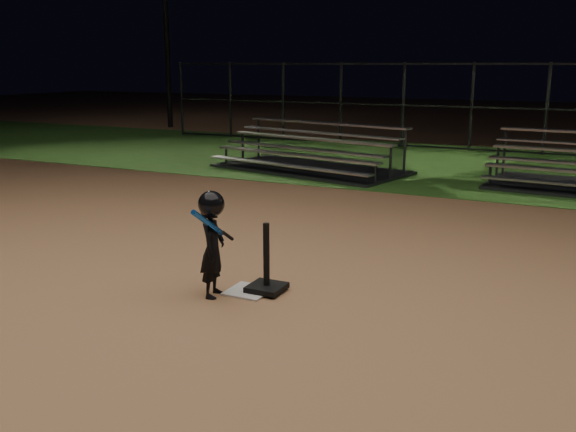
# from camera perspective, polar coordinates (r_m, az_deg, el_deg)

# --- Properties ---
(ground) EXTENTS (80.00, 80.00, 0.00)m
(ground) POSITION_cam_1_polar(r_m,az_deg,el_deg) (7.07, -3.57, -6.85)
(ground) COLOR #A4724A
(ground) RESTS_ON ground
(grass_strip) EXTENTS (60.00, 8.00, 0.01)m
(grass_strip) POSITION_cam_1_polar(r_m,az_deg,el_deg) (16.28, 14.02, 4.47)
(grass_strip) COLOR #29531B
(grass_strip) RESTS_ON ground
(home_plate) EXTENTS (0.45, 0.45, 0.02)m
(home_plate) POSITION_cam_1_polar(r_m,az_deg,el_deg) (7.06, -3.57, -6.76)
(home_plate) COLOR beige
(home_plate) RESTS_ON ground
(batting_tee) EXTENTS (0.38, 0.38, 0.76)m
(batting_tee) POSITION_cam_1_polar(r_m,az_deg,el_deg) (7.01, -1.94, -5.60)
(batting_tee) COLOR black
(batting_tee) RESTS_ON home_plate
(child_batter) EXTENTS (0.40, 0.61, 1.16)m
(child_batter) POSITION_cam_1_polar(r_m,az_deg,el_deg) (6.81, -6.82, -2.25)
(child_batter) COLOR black
(child_batter) RESTS_ON ground
(bleacher_left) EXTENTS (4.84, 3.11, 1.09)m
(bleacher_left) POSITION_cam_1_polar(r_m,az_deg,el_deg) (14.93, 1.90, 4.93)
(bleacher_left) COLOR silver
(bleacher_left) RESTS_ON ground
(backstop_fence) EXTENTS (20.08, 0.08, 2.50)m
(backstop_fence) POSITION_cam_1_polar(r_m,az_deg,el_deg) (19.08, 16.17, 9.38)
(backstop_fence) COLOR #38383D
(backstop_fence) RESTS_ON ground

